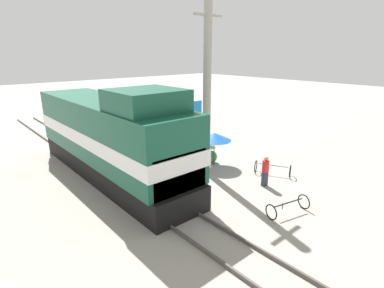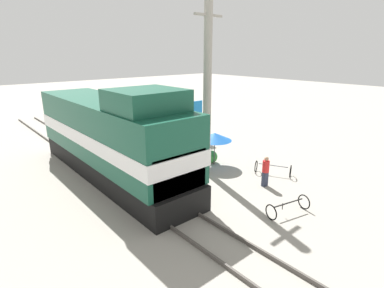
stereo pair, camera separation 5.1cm
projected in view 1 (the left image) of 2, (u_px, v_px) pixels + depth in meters
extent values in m
plane|color=gray|center=(139.00, 192.00, 14.40)|extent=(120.00, 120.00, 0.00)
cube|color=#4C4742|center=(125.00, 195.00, 13.93)|extent=(0.08, 43.04, 0.15)
cube|color=#4C4742|center=(151.00, 186.00, 14.83)|extent=(0.08, 43.04, 0.15)
cube|color=black|center=(111.00, 165.00, 16.22)|extent=(2.78, 12.59, 1.15)
cube|color=#144C38|center=(108.00, 129.00, 15.62)|extent=(3.02, 12.09, 2.95)
cube|color=white|center=(109.00, 134.00, 15.71)|extent=(3.06, 12.21, 0.70)
cube|color=white|center=(167.00, 168.00, 12.09)|extent=(2.57, 1.76, 1.62)
cube|color=#144C38|center=(146.00, 100.00, 12.33)|extent=(2.84, 2.77, 0.90)
cylinder|color=#9E998E|center=(207.00, 89.00, 15.41)|extent=(0.43, 0.43, 9.27)
cube|color=#9E998E|center=(208.00, 15.00, 14.37)|extent=(1.80, 0.12, 0.12)
cylinder|color=#4C4C4C|center=(214.00, 150.00, 17.66)|extent=(0.05, 0.05, 1.86)
cone|color=#1959B2|center=(214.00, 137.00, 17.42)|extent=(2.00, 2.00, 0.45)
cube|color=#595959|center=(189.00, 129.00, 22.08)|extent=(0.12, 0.12, 2.00)
cube|color=#1972BF|center=(189.00, 109.00, 21.64)|extent=(2.49, 0.08, 1.02)
sphere|color=#388C38|center=(211.00, 157.00, 18.14)|extent=(0.76, 0.76, 0.76)
cube|color=#2D3347|center=(265.00, 179.00, 14.99)|extent=(0.30, 0.20, 0.75)
cylinder|color=red|center=(266.00, 166.00, 14.79)|extent=(0.34, 0.34, 0.59)
sphere|color=tan|center=(266.00, 159.00, 14.67)|extent=(0.22, 0.22, 0.22)
torus|color=black|center=(256.00, 166.00, 16.72)|extent=(0.63, 0.35, 0.68)
torus|color=black|center=(290.00, 171.00, 16.05)|extent=(0.63, 0.35, 0.68)
cube|color=slate|center=(273.00, 165.00, 16.33)|extent=(0.74, 1.42, 0.04)
cylinder|color=slate|center=(267.00, 166.00, 16.47)|extent=(0.04, 0.04, 0.28)
torus|color=black|center=(271.00, 212.00, 11.96)|extent=(0.19, 0.65, 0.65)
torus|color=black|center=(304.00, 202.00, 12.80)|extent=(0.19, 0.65, 0.65)
cube|color=black|center=(288.00, 203.00, 12.33)|extent=(1.53, 0.38, 0.04)
cylinder|color=black|center=(282.00, 206.00, 12.20)|extent=(0.04, 0.04, 0.27)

